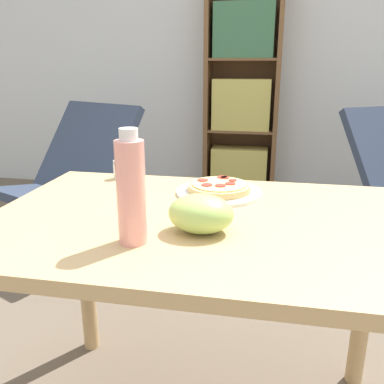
{
  "coord_description": "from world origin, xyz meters",
  "views": [
    {
      "loc": [
        0.13,
        -1.0,
        1.12
      ],
      "look_at": [
        -0.07,
        0.02,
        0.79
      ],
      "focal_mm": 38.0,
      "sensor_mm": 36.0,
      "label": 1
    }
  ],
  "objects": [
    {
      "name": "wall_back",
      "position": [
        0.0,
        2.62,
        1.3
      ],
      "size": [
        8.0,
        0.05,
        2.6
      ],
      "color": "silver",
      "rests_on": "ground_plane"
    },
    {
      "name": "dining_table",
      "position": [
        -0.03,
        -0.01,
        0.63
      ],
      "size": [
        1.15,
        0.76,
        0.73
      ],
      "color": "tan",
      "rests_on": "ground_plane"
    },
    {
      "name": "pizza_on_plate",
      "position": [
        -0.02,
        0.2,
        0.75
      ],
      "size": [
        0.27,
        0.27,
        0.04
      ],
      "color": "white",
      "rests_on": "dining_table"
    },
    {
      "name": "grape_bunch",
      "position": [
        -0.02,
        -0.11,
        0.78
      ],
      "size": [
        0.16,
        0.12,
        0.09
      ],
      "color": "#A8CC66",
      "rests_on": "dining_table"
    },
    {
      "name": "drink_bottle",
      "position": [
        -0.16,
        -0.19,
        0.86
      ],
      "size": [
        0.07,
        0.07,
        0.26
      ],
      "color": "pink",
      "rests_on": "dining_table"
    },
    {
      "name": "salt_shaker",
      "position": [
        -0.39,
        0.32,
        0.77
      ],
      "size": [
        0.04,
        0.04,
        0.07
      ],
      "color": "white",
      "rests_on": "dining_table"
    },
    {
      "name": "lounge_chair_near",
      "position": [
        -1.08,
        1.22,
        0.29
      ],
      "size": [
        0.87,
        0.96,
        0.88
      ],
      "rotation": [
        0.0,
        0.0,
        -0.42
      ],
      "color": "black",
      "rests_on": "ground_plane"
    },
    {
      "name": "bookshelf",
      "position": [
        -0.11,
        2.44,
        0.83
      ],
      "size": [
        0.6,
        0.3,
        1.74
      ],
      "color": "brown",
      "rests_on": "ground_plane"
    }
  ]
}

